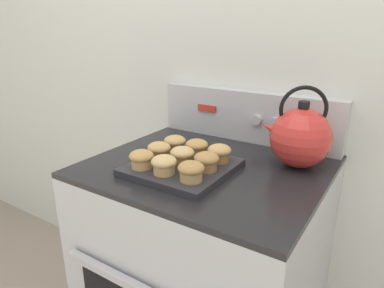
% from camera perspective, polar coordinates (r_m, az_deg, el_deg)
% --- Properties ---
extents(wall_back, '(8.00, 0.05, 2.40)m').
position_cam_1_polar(wall_back, '(1.38, 10.52, 12.96)').
color(wall_back, silver).
rests_on(wall_back, ground_plane).
extents(stove_range, '(0.75, 0.69, 0.91)m').
position_cam_1_polar(stove_range, '(1.37, 2.34, -21.12)').
color(stove_range, '#B7BABF').
rests_on(stove_range, ground_plane).
extents(control_panel, '(0.73, 0.07, 0.20)m').
position_cam_1_polar(control_panel, '(1.36, 9.23, 4.63)').
color(control_panel, '#B7BABF').
rests_on(control_panel, stove_range).
extents(muffin_pan, '(0.30, 0.30, 0.02)m').
position_cam_1_polar(muffin_pan, '(1.08, -1.67, -3.90)').
color(muffin_pan, '#28282D').
rests_on(muffin_pan, stove_range).
extents(muffin_r0_c0, '(0.08, 0.08, 0.06)m').
position_cam_1_polar(muffin_r0_c0, '(1.05, -8.40, -2.40)').
color(muffin_r0_c0, tan).
rests_on(muffin_r0_c0, muffin_pan).
extents(muffin_r0_c1, '(0.08, 0.08, 0.06)m').
position_cam_1_polar(muffin_r0_c1, '(1.00, -4.69, -3.37)').
color(muffin_r0_c1, tan).
rests_on(muffin_r0_c1, muffin_pan).
extents(muffin_r0_c2, '(0.08, 0.08, 0.06)m').
position_cam_1_polar(muffin_r0_c2, '(0.95, -0.15, -4.47)').
color(muffin_r0_c2, tan).
rests_on(muffin_r0_c2, muffin_pan).
extents(muffin_r1_c0, '(0.08, 0.08, 0.06)m').
position_cam_1_polar(muffin_r1_c0, '(1.11, -5.51, -1.01)').
color(muffin_r1_c0, olive).
rests_on(muffin_r1_c0, muffin_pan).
extents(muffin_r1_c1, '(0.08, 0.08, 0.06)m').
position_cam_1_polar(muffin_r1_c1, '(1.07, -1.64, -1.86)').
color(muffin_r1_c1, olive).
rests_on(muffin_r1_c1, muffin_pan).
extents(muffin_r1_c2, '(0.08, 0.08, 0.06)m').
position_cam_1_polar(muffin_r1_c2, '(1.02, 2.42, -2.83)').
color(muffin_r1_c2, olive).
rests_on(muffin_r1_c2, muffin_pan).
extents(muffin_r2_c0, '(0.08, 0.08, 0.06)m').
position_cam_1_polar(muffin_r2_c0, '(1.18, -2.87, 0.16)').
color(muffin_r2_c0, olive).
rests_on(muffin_r2_c0, muffin_pan).
extents(muffin_r2_c1, '(0.08, 0.08, 0.06)m').
position_cam_1_polar(muffin_r2_c1, '(1.14, 0.80, -0.52)').
color(muffin_r2_c1, tan).
rests_on(muffin_r2_c1, muffin_pan).
extents(muffin_r2_c2, '(0.08, 0.08, 0.06)m').
position_cam_1_polar(muffin_r2_c2, '(1.09, 4.58, -1.42)').
color(muffin_r2_c2, olive).
rests_on(muffin_r2_c2, muffin_pan).
extents(tea_kettle, '(0.23, 0.19, 0.26)m').
position_cam_1_polar(tea_kettle, '(1.14, 17.56, 1.21)').
color(tea_kettle, red).
rests_on(tea_kettle, stove_range).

